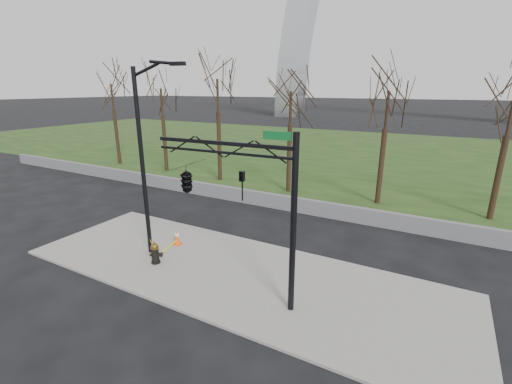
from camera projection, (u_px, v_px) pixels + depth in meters
The scene contains 10 objects.
ground at pixel (231, 273), 14.00m from camera, with size 500.00×500.00×0.00m, color black.
sidewalk at pixel (231, 272), 13.99m from camera, with size 18.00×6.00×0.10m, color gray.
grass_strip at pixel (374, 154), 39.15m from camera, with size 120.00×40.00×0.06m, color #1C3513.
guardrail at pixel (304, 206), 20.58m from camera, with size 60.00×0.30×0.90m, color #59595B.
tree_row at pixel (292, 133), 24.05m from camera, with size 40.81×4.00×8.37m.
fire_hydrant at pixel (155, 253), 14.49m from camera, with size 0.59×0.41×0.95m.
traffic_cone at pixel (177, 237), 16.25m from camera, with size 0.37×0.37×0.69m.
street_light at pixel (146, 151), 14.21m from camera, with size 2.38×0.55×8.21m.
traffic_signal_mast at pixel (205, 181), 11.77m from camera, with size 5.10×2.51×6.00m.
caution_tape at pixel (161, 247), 15.24m from camera, with size 0.97×1.84×0.48m.
Camera 1 is at (6.88, -10.43, 7.20)m, focal length 24.23 mm.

